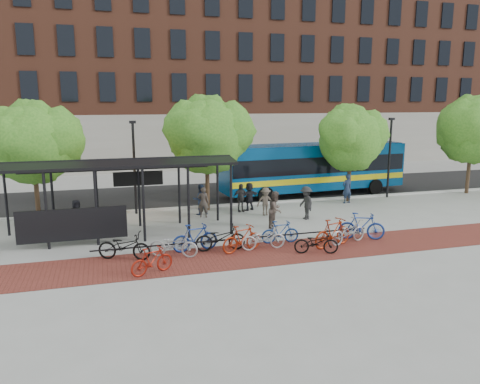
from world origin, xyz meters
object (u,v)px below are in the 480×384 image
object	(u,v)px
pedestrian_4	(241,198)
bike_0	(124,246)
bus_shelter	(115,172)
bike_10	(348,232)
tree_d	(473,127)
bike_6	(263,238)
bus	(313,166)
bike_2	(173,244)
bike_11	(362,226)
pedestrian_7	(347,188)
pedestrian_0	(77,216)
pedestrian_5	(249,196)
bike_3	(195,238)
bike_9	(333,233)
pedestrian_2	(200,200)
pedestrian_9	(306,203)
tree_b	(208,132)
tree_c	(352,136)
pedestrian_8	(275,210)
lamp_post_right	(389,155)
pedestrian_1	(203,202)
pedestrian_3	(266,201)
bike_5	(242,238)
bike_1	(152,261)
bike_7	(280,232)
bike_4	(220,238)
lamp_post_left	(134,165)
bike_8	(316,243)
tree_a	(34,140)

from	to	relation	value
pedestrian_4	bike_0	bearing A→B (deg)	-142.99
bus_shelter	bike_10	distance (m)	10.83
tree_d	bike_6	size ratio (longest dim) A/B	3.43
bus	bike_2	size ratio (longest dim) A/B	6.38
bus_shelter	bike_11	world-z (taller)	bus_shelter
bus	pedestrian_7	size ratio (longest dim) A/B	6.99
tree_d	bike_0	xyz separation A→B (m)	(-23.09, -7.48, -3.91)
pedestrian_0	pedestrian_5	distance (m)	9.47
bike_3	bike_9	world-z (taller)	bike_9
bike_0	bike_10	size ratio (longest dim) A/B	1.05
bike_9	bus	bearing A→B (deg)	-39.60
bike_2	pedestrian_7	xyz separation A→B (m)	(11.67, 7.11, 0.39)
pedestrian_2	pedestrian_9	size ratio (longest dim) A/B	0.96
bike_9	pedestrian_4	distance (m)	7.61
tree_b	tree_c	bearing A→B (deg)	-0.00
pedestrian_5	pedestrian_8	xyz separation A→B (m)	(0.12, -3.95, 0.11)
lamp_post_right	pedestrian_9	distance (m)	8.57
bus	pedestrian_1	world-z (taller)	bus
bus_shelter	bike_2	distance (m)	5.04
bike_10	tree_c	bearing A→B (deg)	-47.43
bike_0	pedestrian_1	world-z (taller)	pedestrian_1
bike_10	tree_b	bearing A→B (deg)	11.11
bike_11	pedestrian_3	distance (m)	6.14
bike_5	pedestrian_0	bearing A→B (deg)	35.10
bike_1	bike_2	xyz separation A→B (m)	(1.02, 1.65, 0.02)
bus	pedestrian_8	xyz separation A→B (m)	(-5.31, -7.12, -1.03)
bike_7	bike_10	distance (m)	2.97
bike_3	bus	bearing A→B (deg)	-51.99
bike_4	bike_2	bearing A→B (deg)	101.80
tree_c	lamp_post_left	distance (m)	13.16
pedestrian_1	pedestrian_2	distance (m)	0.64
bike_8	pedestrian_5	size ratio (longest dim) A/B	1.12
lamp_post_left	pedestrian_0	distance (m)	4.66
bus_shelter	tree_d	distance (m)	23.59
tree_a	bike_11	world-z (taller)	tree_a
tree_b	bike_8	xyz separation A→B (m)	(2.50, -8.92, -3.99)
tree_d	bus	xyz separation A→B (m)	(-10.39, 2.46, -2.53)
bus	bike_2	xyz separation A→B (m)	(-10.79, -10.16, -1.42)
bike_6	bike_9	distance (m)	3.02
lamp_post_left	bike_8	size ratio (longest dim) A/B	2.84
bike_8	bike_11	size ratio (longest dim) A/B	0.87
pedestrian_0	pedestrian_9	xyz separation A→B (m)	(11.51, -0.77, 0.09)
tree_a	bus_shelter	bearing A→B (deg)	-45.40
pedestrian_1	pedestrian_5	xyz separation A→B (m)	(2.87, 0.90, -0.03)
tree_b	bike_9	bearing A→B (deg)	-66.66
tree_a	bike_4	xyz separation A→B (m)	(7.83, -7.43, -3.69)
bike_1	bike_9	size ratio (longest dim) A/B	0.80
tree_b	lamp_post_right	bearing A→B (deg)	1.20
bike_8	pedestrian_5	world-z (taller)	pedestrian_5
bike_0	bike_1	xyz separation A→B (m)	(0.89, -1.88, -0.05)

